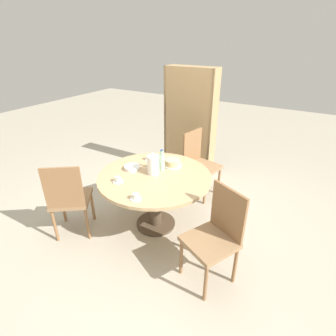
# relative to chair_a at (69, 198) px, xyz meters

# --- Properties ---
(ground_plane) EXTENTS (14.00, 14.00, 0.00)m
(ground_plane) POSITION_rel_chair_a_xyz_m (0.74, 0.62, -0.50)
(ground_plane) COLOR #B2A893
(dining_table) EXTENTS (1.30, 1.30, 0.70)m
(dining_table) POSITION_rel_chair_a_xyz_m (0.74, 0.62, 0.07)
(dining_table) COLOR #473828
(dining_table) RESTS_ON ground_plane
(chair_a) EXTENTS (0.59, 0.59, 0.95)m
(chair_a) POSITION_rel_chair_a_xyz_m (0.00, 0.00, 0.00)
(chair_a) COLOR olive
(chair_a) RESTS_ON ground_plane
(chair_b) EXTENTS (0.56, 0.56, 0.95)m
(chair_b) POSITION_rel_chair_a_xyz_m (1.64, 0.26, 0.00)
(chair_b) COLOR olive
(chair_b) RESTS_ON ground_plane
(chair_c) EXTENTS (0.50, 0.50, 0.95)m
(chair_c) POSITION_rel_chair_a_xyz_m (0.87, 1.58, 0.00)
(chair_c) COLOR olive
(chair_c) RESTS_ON ground_plane
(bookshelf) EXTENTS (0.81, 0.28, 1.73)m
(bookshelf) POSITION_rel_chair_a_xyz_m (0.44, 2.11, 0.34)
(bookshelf) COLOR tan
(bookshelf) RESTS_ON ground_plane
(coffee_pot) EXTENTS (0.14, 0.14, 0.26)m
(coffee_pot) POSITION_rel_chair_a_xyz_m (0.71, 0.65, 0.32)
(coffee_pot) COLOR white
(coffee_pot) RESTS_ON dining_table
(water_bottle) EXTENTS (0.07, 0.07, 0.27)m
(water_bottle) POSITION_rel_chair_a_xyz_m (0.75, 0.76, 0.31)
(water_bottle) COLOR #99C6A3
(water_bottle) RESTS_ON dining_table
(cake_main) EXTENTS (0.22, 0.22, 0.08)m
(cake_main) POSITION_rel_chair_a_xyz_m (0.80, 0.94, 0.24)
(cake_main) COLOR white
(cake_main) RESTS_ON dining_table
(cup_a) EXTENTS (0.11, 0.11, 0.06)m
(cup_a) POSITION_rel_chair_a_xyz_m (0.48, 0.29, 0.23)
(cup_a) COLOR white
(cup_a) RESTS_ON dining_table
(cup_b) EXTENTS (0.11, 0.11, 0.06)m
(cup_b) POSITION_rel_chair_a_xyz_m (0.85, 0.12, 0.23)
(cup_b) COLOR white
(cup_b) RESTS_ON dining_table
(cup_c) EXTENTS (0.11, 0.11, 0.06)m
(cup_c) POSITION_rel_chair_a_xyz_m (0.46, 0.93, 0.23)
(cup_c) COLOR white
(cup_c) RESTS_ON dining_table
(plate_stack) EXTENTS (0.19, 0.19, 0.04)m
(plate_stack) POSITION_rel_chair_a_xyz_m (0.43, 0.62, 0.22)
(plate_stack) COLOR white
(plate_stack) RESTS_ON dining_table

